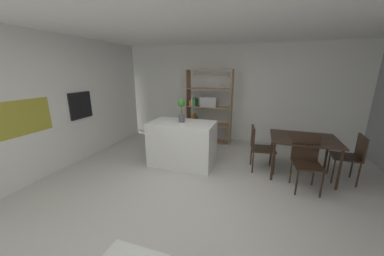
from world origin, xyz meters
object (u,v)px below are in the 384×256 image
(dining_chair_island_side, at_px, (258,145))
(dining_chair_near, at_px, (306,157))
(built_in_oven, at_px, (81,105))
(kitchen_island, at_px, (182,144))
(potted_plant_on_island, at_px, (182,109))
(open_bookshelf, at_px, (207,107))
(dining_chair_window_side, at_px, (352,154))
(dining_table, at_px, (304,141))

(dining_chair_island_side, distance_m, dining_chair_near, 0.91)
(dining_chair_island_side, bearing_deg, built_in_oven, 91.40)
(kitchen_island, bearing_deg, dining_chair_island_side, 9.37)
(kitchen_island, distance_m, potted_plant_on_island, 0.73)
(kitchen_island, bearing_deg, potted_plant_on_island, 137.80)
(built_in_oven, bearing_deg, open_bookshelf, 41.11)
(kitchen_island, bearing_deg, dining_chair_near, -5.09)
(dining_chair_window_side, height_order, dining_chair_island_side, dining_chair_island_side)
(dining_chair_window_side, distance_m, dining_chair_island_side, 1.59)
(potted_plant_on_island, distance_m, open_bookshelf, 1.65)
(open_bookshelf, xyz_separation_m, dining_chair_window_side, (3.01, -1.38, -0.44))
(potted_plant_on_island, distance_m, dining_table, 2.39)
(kitchen_island, bearing_deg, open_bookshelf, 87.00)
(built_in_oven, xyz_separation_m, open_bookshelf, (2.31, 2.01, -0.24))
(dining_chair_island_side, xyz_separation_m, dining_chair_near, (0.78, -0.45, 0.03))
(dining_chair_window_side, bearing_deg, open_bookshelf, -111.47)
(kitchen_island, distance_m, dining_table, 2.34)
(built_in_oven, distance_m, open_bookshelf, 3.07)
(open_bookshelf, height_order, dining_chair_window_side, open_bookshelf)
(dining_table, bearing_deg, potted_plant_on_island, -173.82)
(open_bookshelf, bearing_deg, dining_table, -31.81)
(kitchen_island, bearing_deg, dining_chair_window_side, 4.77)
(open_bookshelf, distance_m, dining_table, 2.63)
(open_bookshelf, relative_size, dining_chair_window_side, 2.26)
(dining_table, bearing_deg, dining_chair_island_side, -178.99)
(open_bookshelf, distance_m, dining_chair_near, 2.91)
(built_in_oven, xyz_separation_m, dining_chair_near, (4.52, 0.17, -0.66))
(built_in_oven, relative_size, dining_chair_island_side, 0.64)
(built_in_oven, distance_m, dining_table, 4.61)
(potted_plant_on_island, bearing_deg, dining_table, 6.18)
(built_in_oven, height_order, dining_table, built_in_oven)
(dining_chair_window_side, height_order, dining_chair_near, dining_chair_near)
(dining_chair_near, bearing_deg, dining_chair_window_side, 23.31)
(open_bookshelf, bearing_deg, dining_chair_island_side, -44.29)
(built_in_oven, distance_m, potted_plant_on_island, 2.24)
(open_bookshelf, relative_size, dining_chair_island_side, 2.22)
(built_in_oven, bearing_deg, dining_chair_island_side, 9.43)
(kitchen_island, relative_size, open_bookshelf, 0.67)
(built_in_oven, relative_size, kitchen_island, 0.43)
(kitchen_island, distance_m, dining_chair_near, 2.31)
(built_in_oven, bearing_deg, dining_table, 7.97)
(dining_table, xyz_separation_m, dining_chair_island_side, (-0.80, -0.01, -0.15))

